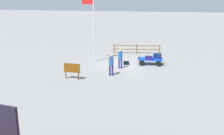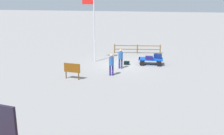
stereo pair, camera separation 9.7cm
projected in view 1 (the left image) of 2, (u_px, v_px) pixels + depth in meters
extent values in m
plane|color=gray|center=(121.00, 65.00, 23.70)|extent=(120.00, 120.00, 0.00)
cube|color=#0D41BE|center=(150.00, 59.00, 23.74)|extent=(2.09, 1.04, 0.10)
cube|color=#0D41BE|center=(139.00, 59.00, 23.86)|extent=(0.10, 0.95, 0.10)
cylinder|color=black|center=(142.00, 63.00, 23.41)|extent=(0.44, 0.13, 0.44)
cylinder|color=black|center=(142.00, 60.00, 24.40)|extent=(0.44, 0.13, 0.44)
cylinder|color=black|center=(159.00, 64.00, 23.23)|extent=(0.44, 0.13, 0.44)
cylinder|color=black|center=(158.00, 61.00, 24.22)|extent=(0.44, 0.13, 0.44)
cube|color=navy|center=(149.00, 58.00, 23.39)|extent=(0.64, 0.39, 0.28)
cube|color=navy|center=(157.00, 56.00, 23.73)|extent=(0.69, 0.53, 0.40)
cube|color=black|center=(126.00, 63.00, 23.80)|extent=(0.49, 0.31, 0.29)
cylinder|color=navy|center=(121.00, 64.00, 22.55)|extent=(0.14, 0.14, 0.82)
cylinder|color=navy|center=(119.00, 63.00, 22.61)|extent=(0.14, 0.14, 0.82)
cylinder|color=#2358A1|center=(120.00, 55.00, 22.39)|extent=(0.40, 0.40, 0.59)
sphere|color=tan|center=(120.00, 51.00, 22.28)|extent=(0.20, 0.20, 0.20)
cylinder|color=navy|center=(112.00, 70.00, 20.74)|extent=(0.14, 0.14, 0.80)
cylinder|color=navy|center=(110.00, 70.00, 20.72)|extent=(0.14, 0.14, 0.80)
cylinder|color=#28579E|center=(111.00, 61.00, 20.53)|extent=(0.44, 0.44, 0.64)
sphere|color=tan|center=(111.00, 55.00, 20.41)|extent=(0.24, 0.24, 0.24)
cube|color=black|center=(5.00, 126.00, 7.77)|extent=(0.90, 0.27, 1.30)
cylinder|color=silver|center=(94.00, 30.00, 24.03)|extent=(0.10, 0.10, 5.77)
cube|color=red|center=(87.00, 1.00, 23.43)|extent=(0.97, 0.05, 0.61)
cylinder|color=#4C3319|center=(78.00, 76.00, 19.74)|extent=(0.08, 0.08, 0.52)
cylinder|color=#4C3319|center=(66.00, 75.00, 20.02)|extent=(0.08, 0.08, 0.52)
cube|color=brown|center=(72.00, 68.00, 19.72)|extent=(1.24, 0.24, 0.66)
cylinder|color=brown|center=(160.00, 49.00, 27.81)|extent=(0.12, 0.12, 0.93)
cylinder|color=brown|center=(137.00, 49.00, 27.92)|extent=(0.12, 0.12, 0.93)
cylinder|color=brown|center=(114.00, 49.00, 28.03)|extent=(0.12, 0.12, 0.93)
cube|color=brown|center=(137.00, 46.00, 27.83)|extent=(4.63, 0.56, 0.08)
cube|color=brown|center=(137.00, 49.00, 27.93)|extent=(4.63, 0.56, 0.08)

